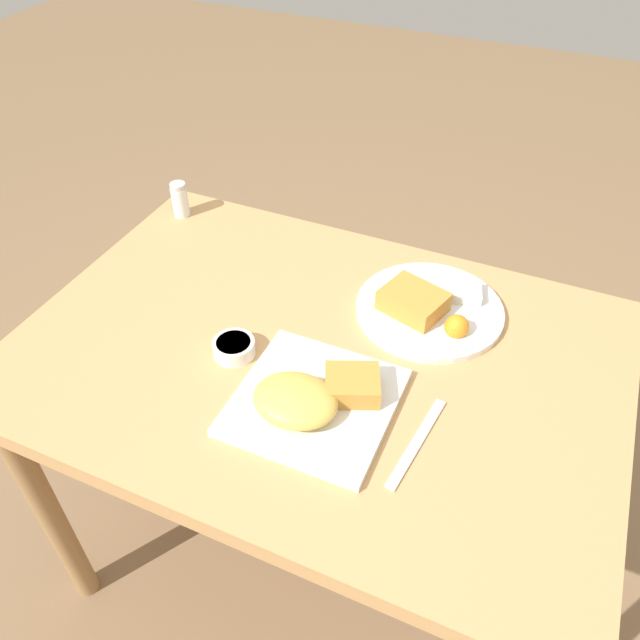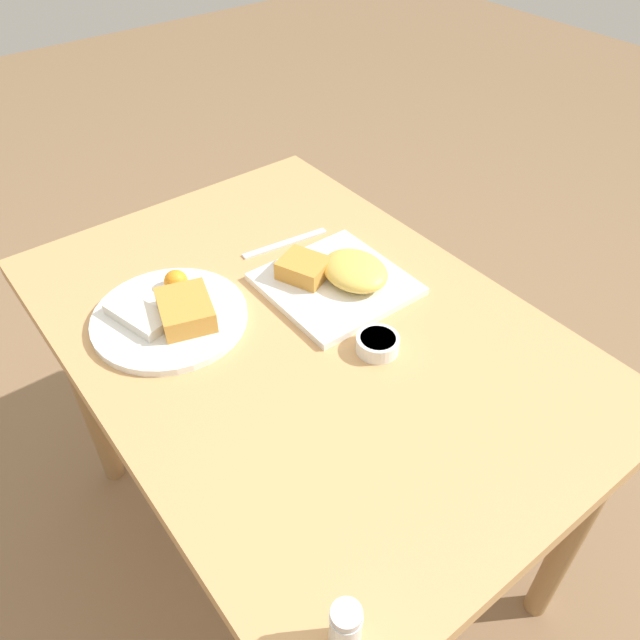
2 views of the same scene
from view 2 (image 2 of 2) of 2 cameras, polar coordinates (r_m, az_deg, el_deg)
ground_plane at (r=1.67m, az=-1.20°, el=-18.91°), size 8.00×8.00×0.00m
dining_table at (r=1.16m, az=-1.63°, el=-3.71°), size 1.05×0.74×0.71m
plate_square_near at (r=1.18m, az=1.71°, el=3.97°), size 0.25×0.25×0.06m
plate_oval_far at (r=1.13m, az=-13.45°, el=0.55°), size 0.28×0.28×0.05m
sauce_ramekin at (r=1.05m, az=5.29°, el=-2.13°), size 0.07×0.07×0.03m
salt_shaker at (r=0.76m, az=2.34°, el=-26.48°), size 0.04×0.04×0.08m
butter_knife at (r=1.30m, az=-3.20°, el=7.02°), size 0.04×0.19×0.00m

